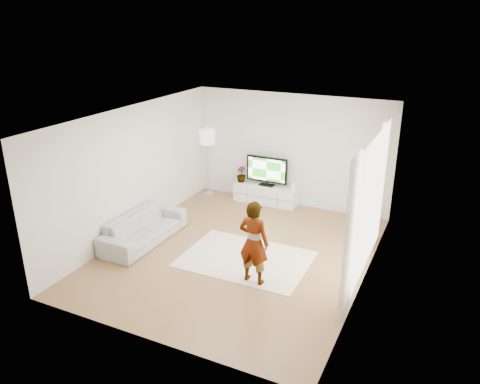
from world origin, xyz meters
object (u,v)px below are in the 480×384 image
at_px(floor_lamp, 207,139).
at_px(media_console, 266,194).
at_px(rug, 246,259).
at_px(player, 254,242).
at_px(sofa, 144,228).
at_px(television, 267,170).

bearing_deg(floor_lamp, media_console, 2.25).
bearing_deg(rug, floor_lamp, 130.45).
relative_size(player, sofa, 0.74).
bearing_deg(media_console, player, -70.79).
xyz_separation_m(television, player, (1.26, -3.64, -0.08)).
relative_size(player, floor_lamp, 0.88).
xyz_separation_m(rug, floor_lamp, (-2.44, 2.86, 1.50)).
relative_size(television, player, 0.70).
distance_m(media_console, player, 3.87).
bearing_deg(television, rug, -75.12).
xyz_separation_m(media_console, player, (1.26, -3.61, 0.56)).
height_order(rug, player, player).
xyz_separation_m(television, sofa, (-1.50, -3.17, -0.57)).
bearing_deg(player, rug, -51.91).
bearing_deg(media_console, television, 90.00).
xyz_separation_m(television, floor_lamp, (-1.65, -0.09, 0.63)).
bearing_deg(floor_lamp, player, -50.63).
bearing_deg(rug, television, 104.88).
bearing_deg(sofa, player, -99.39).
height_order(media_console, player, player).
height_order(player, floor_lamp, floor_lamp).
xyz_separation_m(media_console, rug, (0.78, -2.92, -0.23)).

